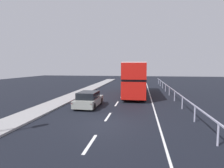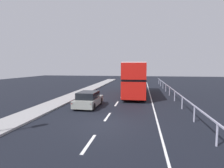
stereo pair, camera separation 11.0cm
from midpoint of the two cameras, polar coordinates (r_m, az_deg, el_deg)
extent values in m
cube|color=black|center=(12.28, -2.93, -12.42)|extent=(75.56, 120.00, 0.10)
cube|color=#959395|center=(14.66, -26.78, -9.55)|extent=(2.24, 80.00, 0.14)
cube|color=silver|center=(9.40, -7.13, -17.90)|extent=(0.16, 2.28, 0.01)
cube|color=silver|center=(13.86, -1.45, -10.10)|extent=(0.16, 2.28, 0.01)
cube|color=silver|center=(18.52, 1.30, -6.12)|extent=(0.16, 2.28, 0.01)
cube|color=silver|center=(23.26, 2.92, -3.74)|extent=(0.16, 2.28, 0.01)
cube|color=silver|center=(28.03, 3.98, -2.16)|extent=(0.16, 2.28, 0.01)
cube|color=silver|center=(32.83, 4.74, -1.05)|extent=(0.16, 2.28, 0.01)
cube|color=silver|center=(37.64, 5.30, -0.22)|extent=(0.16, 2.28, 0.01)
cube|color=silver|center=(42.46, 5.73, 0.42)|extent=(0.16, 2.28, 0.01)
cube|color=silver|center=(20.80, 12.01, -4.95)|extent=(0.12, 46.00, 0.01)
cube|color=#A9A8C1|center=(20.90, 18.74, -2.06)|extent=(0.08, 42.00, 0.08)
cylinder|color=#A9A8C1|center=(10.16, 29.79, -13.51)|extent=(0.10, 0.10, 1.09)
cylinder|color=#A9A8C1|center=(13.65, 24.08, -8.48)|extent=(0.10, 0.10, 1.09)
cylinder|color=#A9A8C1|center=(17.28, 20.81, -5.49)|extent=(0.10, 0.10, 1.09)
cylinder|color=#A9A8C1|center=(20.98, 18.70, -3.53)|extent=(0.10, 0.10, 1.09)
cylinder|color=#A9A8C1|center=(24.71, 17.23, -2.16)|extent=(0.10, 0.10, 1.09)
cylinder|color=#A9A8C1|center=(28.47, 16.15, -1.15)|extent=(0.10, 0.10, 1.09)
cylinder|color=#A9A8C1|center=(32.24, 15.32, -0.38)|extent=(0.10, 0.10, 1.09)
cylinder|color=#A9A8C1|center=(36.02, 14.66, 0.23)|extent=(0.10, 0.10, 1.09)
cylinder|color=#A9A8C1|center=(39.81, 14.13, 0.73)|extent=(0.10, 0.10, 1.09)
cube|color=red|center=(23.92, 7.16, -0.48)|extent=(2.60, 11.00, 1.82)
cube|color=black|center=(23.84, 7.19, 1.99)|extent=(2.61, 10.56, 0.24)
cube|color=red|center=(23.80, 7.21, 4.30)|extent=(2.60, 11.00, 1.69)
cube|color=silver|center=(23.80, 7.24, 6.45)|extent=(2.54, 10.78, 0.10)
cube|color=black|center=(29.36, 7.58, 0.80)|extent=(2.28, 0.05, 1.27)
cube|color=yellow|center=(29.26, 7.64, 5.33)|extent=(1.52, 0.05, 0.28)
cylinder|color=black|center=(28.13, 5.09, -1.12)|extent=(0.29, 1.00, 1.00)
cylinder|color=black|center=(28.06, 9.85, -1.20)|extent=(0.29, 1.00, 1.00)
cylinder|color=black|center=(20.25, 3.39, -3.69)|extent=(0.29, 1.00, 1.00)
cylinder|color=black|center=(20.15, 10.02, -3.82)|extent=(0.29, 1.00, 1.00)
cube|color=gray|center=(17.25, -7.36, -5.35)|extent=(1.91, 4.09, 0.64)
cube|color=black|center=(16.95, -7.59, -3.42)|extent=(1.66, 2.26, 0.60)
cube|color=red|center=(15.65, -12.45, -5.96)|extent=(0.16, 0.06, 0.12)
cube|color=red|center=(15.11, -6.65, -6.27)|extent=(0.16, 0.06, 0.12)
cylinder|color=black|center=(18.78, -8.60, -5.03)|extent=(0.21, 0.64, 0.64)
cylinder|color=black|center=(18.32, -3.59, -5.24)|extent=(0.21, 0.64, 0.64)
cylinder|color=black|center=(16.33, -11.59, -6.67)|extent=(0.21, 0.64, 0.64)
cylinder|color=black|center=(15.80, -5.87, -6.99)|extent=(0.21, 0.64, 0.64)
camera|label=1|loc=(0.05, -90.15, -0.01)|focal=29.46mm
camera|label=2|loc=(0.05, 89.85, 0.01)|focal=29.46mm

